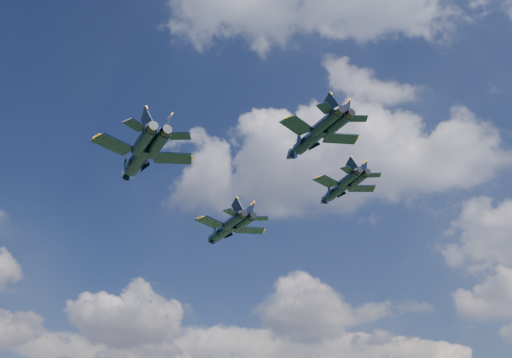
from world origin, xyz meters
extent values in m
cylinder|color=black|center=(-13.34, 20.68, 63.70)|extent=(8.47, 8.09, 1.95)
cone|color=black|center=(-17.94, 24.98, 63.70)|extent=(3.32, 3.27, 1.84)
ellipsoid|color=brown|center=(-15.96, 23.13, 64.30)|extent=(2.99, 2.89, 0.89)
cube|color=black|center=(-14.42, 16.35, 63.70)|extent=(4.42, 5.67, 0.20)
cube|color=black|center=(-9.09, 22.06, 63.70)|extent=(5.71, 4.66, 0.20)
cube|color=black|center=(-9.48, 13.22, 63.70)|extent=(2.25, 2.94, 0.15)
cube|color=black|center=(-5.63, 17.34, 63.70)|extent=(2.99, 2.39, 0.15)
cube|color=black|center=(-9.00, 15.00, 65.22)|extent=(2.85, 1.91, 3.27)
cube|color=black|center=(-7.37, 16.74, 65.22)|extent=(1.94, 2.73, 3.27)
cylinder|color=black|center=(-15.65, -7.63, 64.07)|extent=(8.74, 8.80, 2.07)
cone|color=black|center=(-20.34, -2.90, 64.07)|extent=(3.49, 3.50, 1.95)
ellipsoid|color=brown|center=(-18.32, -4.94, 64.70)|extent=(3.11, 3.13, 0.94)
cube|color=black|center=(-16.97, -12.18, 64.07)|extent=(4.83, 6.03, 0.21)
cube|color=black|center=(-11.10, -6.36, 64.07)|extent=(6.03, 4.79, 0.21)
cube|color=black|center=(-11.88, -15.70, 64.07)|extent=(2.46, 3.14, 0.16)
cube|color=black|center=(-7.63, -11.49, 64.07)|extent=(3.14, 2.44, 0.16)
cube|color=black|center=(-11.30, -13.83, 65.67)|extent=(2.95, 2.03, 3.46)
cube|color=black|center=(-9.50, -12.05, 65.67)|extent=(2.03, 2.97, 3.46)
cylinder|color=black|center=(8.33, 16.34, 66.74)|extent=(6.68, 7.36, 1.66)
cone|color=black|center=(4.83, 20.38, 66.74)|extent=(2.75, 2.84, 1.57)
ellipsoid|color=brown|center=(6.34, 18.64, 67.25)|extent=(2.41, 2.58, 0.76)
cube|color=black|center=(7.03, 12.78, 66.74)|extent=(4.07, 4.86, 0.17)
cube|color=black|center=(12.04, 17.12, 66.74)|extent=(4.79, 3.64, 0.17)
cube|color=black|center=(10.92, 9.69, 66.74)|extent=(2.09, 2.56, 0.13)
cube|color=black|center=(14.54, 12.82, 66.74)|extent=(2.46, 1.84, 0.13)
cube|color=black|center=(11.48, 11.15, 68.03)|extent=(2.26, 1.73, 2.77)
cube|color=black|center=(13.01, 12.47, 68.03)|extent=(1.62, 2.47, 2.77)
cylinder|color=black|center=(8.53, -5.86, 63.94)|extent=(7.21, 7.06, 1.68)
cone|color=black|center=(4.64, -2.09, 63.94)|extent=(2.85, 2.83, 1.59)
ellipsoid|color=brown|center=(6.32, -3.72, 64.46)|extent=(2.56, 2.52, 0.77)
cube|color=black|center=(7.53, -9.58, 63.94)|extent=(3.87, 4.89, 0.17)
cube|color=black|center=(12.21, -4.75, 63.94)|extent=(4.91, 3.96, 0.17)
cube|color=black|center=(11.74, -12.35, 63.94)|extent=(1.97, 2.54, 0.13)
cube|color=black|center=(15.12, -8.86, 63.94)|extent=(2.56, 2.02, 0.13)
cube|color=black|center=(12.18, -10.82, 65.25)|extent=(2.43, 1.65, 2.81)
cube|color=black|center=(13.61, -9.35, 65.25)|extent=(1.65, 2.38, 2.81)
camera|label=1|loc=(21.08, -69.12, 25.92)|focal=40.00mm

